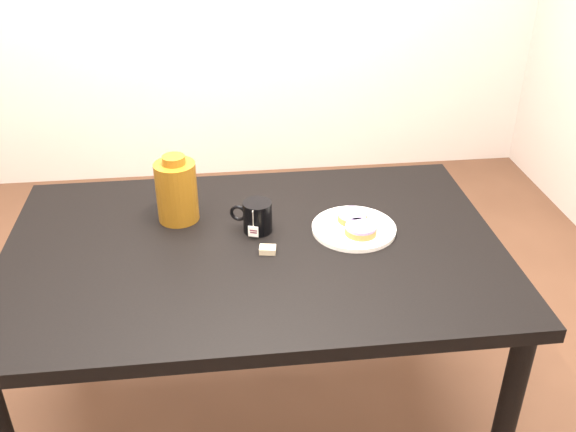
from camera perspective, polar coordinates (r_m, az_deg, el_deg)
The scene contains 8 objects.
ground_plane at distance 2.31m, azimuth -2.53°, elevation -18.44°, with size 4.00×4.00×0.00m, color brown.
table at distance 1.86m, azimuth -2.99°, elevation -4.74°, with size 1.40×0.90×0.75m.
plate at distance 1.88m, azimuth 5.87°, elevation -1.05°, with size 0.25×0.25×0.02m.
bagel_back at distance 1.90m, azimuth 5.74°, elevation -0.06°, with size 0.12×0.12×0.03m.
bagel_front at distance 1.84m, azimuth 6.48°, elevation -1.18°, with size 0.13×0.13×0.03m.
mug at distance 1.85m, azimuth -2.79°, elevation -0.04°, with size 0.13×0.11×0.09m.
teabag_pouch at distance 1.77m, azimuth -1.83°, elevation -3.01°, with size 0.04×0.03×0.02m, color #C6B793.
bagel_package at distance 1.92m, azimuth -9.87°, elevation 2.24°, with size 0.15×0.15×0.21m.
Camera 1 is at (-0.08, -1.52, 1.73)m, focal length 40.00 mm.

